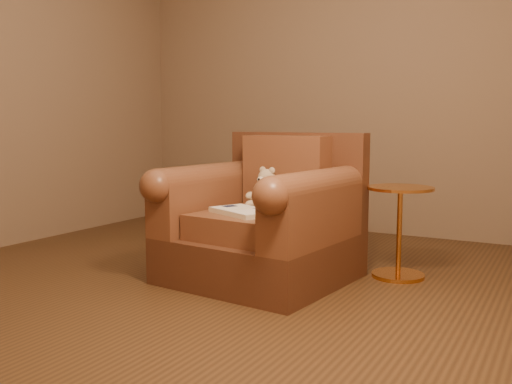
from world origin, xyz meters
The scene contains 6 objects.
floor centered at (0.00, 0.00, 0.00)m, with size 4.00×4.00×0.00m, color #4C311A.
room centered at (0.00, 0.00, 1.71)m, with size 4.02×4.02×2.71m.
armchair centered at (0.30, 0.13, 0.36)m, with size 1.14×1.09×0.93m.
teddy_bear centered at (0.25, 0.22, 0.55)m, with size 0.20×0.23×0.27m.
guidebook centered at (0.26, -0.08, 0.46)m, with size 0.47×0.39×0.03m.
side_table centered at (1.05, 0.58, 0.32)m, with size 0.42×0.42×0.59m.
Camera 1 is at (2.01, -3.04, 1.00)m, focal length 40.00 mm.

